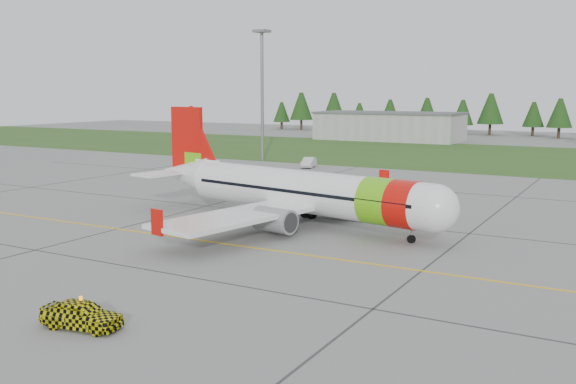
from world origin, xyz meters
The scene contains 9 objects.
ground centered at (0.00, 0.00, 0.00)m, with size 320.00×320.00×0.00m, color gray.
aircraft centered at (-3.32, 16.86, 2.73)m, with size 30.96×28.95×9.45m.
follow_me_car centered at (-0.81, -9.02, 1.98)m, with size 1.59×1.35×3.96m, color #F4EF0D.
service_van centered at (-21.14, 53.09, 2.23)m, with size 1.55×1.47×4.45m, color silver.
grass_strip centered at (0.00, 82.00, 0.01)m, with size 320.00×50.00×0.03m, color #30561E.
taxi_guideline centered at (0.00, 8.00, 0.01)m, with size 120.00×0.25×0.02m, color gold.
hangar_west centered at (-30.00, 110.00, 3.00)m, with size 32.00×14.00×6.00m, color #A8A8A3.
floodlight_mast centered at (-32.00, 58.00, 10.00)m, with size 0.50×0.50×20.00m, color slate.
treeline centered at (0.00, 138.00, 5.00)m, with size 160.00×8.00×10.00m, color #1C3F14, non-canonical shape.
Camera 1 is at (21.38, -29.15, 10.82)m, focal length 40.00 mm.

